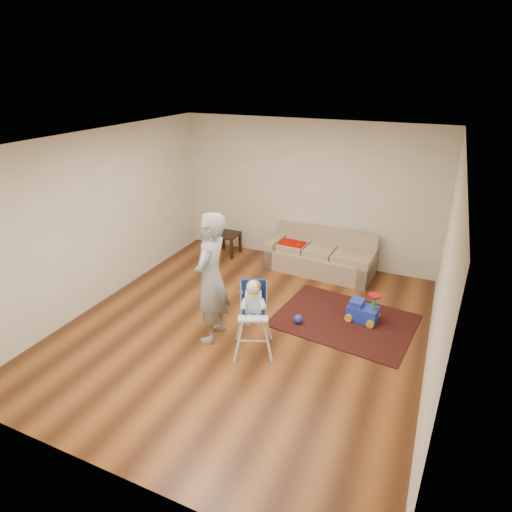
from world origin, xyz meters
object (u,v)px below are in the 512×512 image
at_px(toy_ball, 298,319).
at_px(high_chair, 253,318).
at_px(sofa, 320,253).
at_px(adult, 211,279).
at_px(side_table, 227,244).
at_px(ride_on_toy, 364,306).

relative_size(toy_ball, high_chair, 0.13).
distance_m(sofa, adult, 2.85).
bearing_deg(sofa, side_table, -176.72).
xyz_separation_m(toy_ball, high_chair, (-0.34, -0.87, 0.43)).
height_order(toy_ball, high_chair, high_chair).
bearing_deg(sofa, toy_ball, -79.35).
distance_m(ride_on_toy, toy_ball, 1.00).
bearing_deg(toy_ball, adult, -140.96).
bearing_deg(high_chair, toy_ball, 45.50).
height_order(ride_on_toy, toy_ball, ride_on_toy).
distance_m(sofa, toy_ball, 1.92).
distance_m(sofa, ride_on_toy, 1.77).
relative_size(sofa, adult, 1.08).
bearing_deg(sofa, adult, -102.14).
bearing_deg(side_table, high_chair, -56.41).
bearing_deg(adult, side_table, -161.02).
distance_m(sofa, side_table, 1.96).
distance_m(ride_on_toy, adult, 2.36).
xyz_separation_m(sofa, high_chair, (-0.12, -2.75, 0.14)).
relative_size(sofa, high_chair, 1.87).
height_order(high_chair, adult, adult).
bearing_deg(high_chair, sofa, 64.54).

